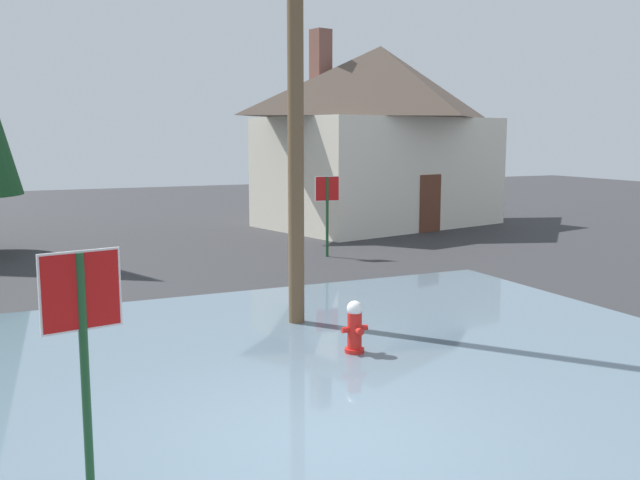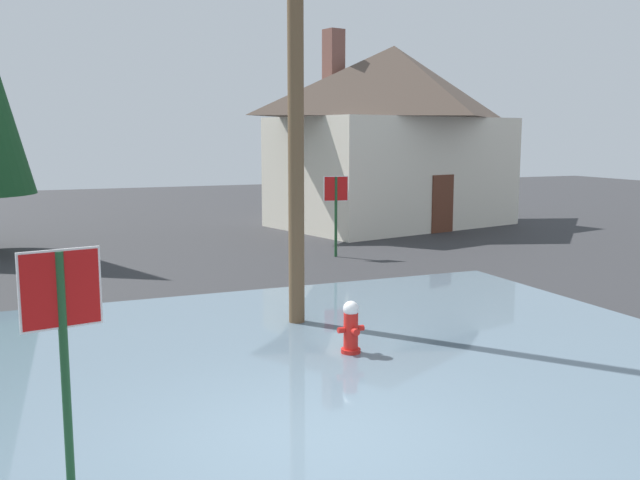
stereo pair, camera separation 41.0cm
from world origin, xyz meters
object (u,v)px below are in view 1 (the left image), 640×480
object	(u,v)px
utility_pole	(295,36)
house	(380,133)
fire_hydrant	(355,328)
stop_sign_near	(83,326)
stop_sign_far	(327,200)

from	to	relation	value
utility_pole	house	bearing A→B (deg)	55.02
utility_pole	fire_hydrant	bearing A→B (deg)	-86.76
stop_sign_near	stop_sign_far	distance (m)	13.60
stop_sign_near	house	size ratio (longest dim) A/B	0.24
stop_sign_near	fire_hydrant	xyz separation A→B (m)	(4.25, 2.95, -1.26)
utility_pole	stop_sign_far	xyz separation A→B (m)	(3.53, 6.24, -3.42)
house	fire_hydrant	bearing A→B (deg)	-120.52
stop_sign_near	utility_pole	distance (m)	7.29
stop_sign_far	utility_pole	bearing A→B (deg)	-119.48
stop_sign_near	house	bearing A→B (deg)	53.59
fire_hydrant	house	size ratio (longest dim) A/B	0.09
stop_sign_far	fire_hydrant	bearing A→B (deg)	-112.41
fire_hydrant	utility_pole	size ratio (longest dim) A/B	0.09
stop_sign_near	utility_pole	world-z (taller)	utility_pole
fire_hydrant	utility_pole	world-z (taller)	utility_pole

